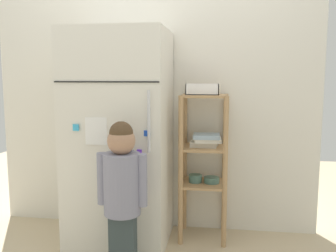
% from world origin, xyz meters
% --- Properties ---
extents(ground_plane, '(6.00, 6.00, 0.00)m').
position_xyz_m(ground_plane, '(0.00, 0.00, 0.00)').
color(ground_plane, tan).
extents(kitchen_wall_back, '(2.61, 0.03, 2.07)m').
position_xyz_m(kitchen_wall_back, '(0.00, 0.36, 1.03)').
color(kitchen_wall_back, silver).
rests_on(kitchen_wall_back, ground).
extents(refrigerator, '(0.71, 0.65, 1.57)m').
position_xyz_m(refrigerator, '(-0.19, 0.02, 0.78)').
color(refrigerator, silver).
rests_on(refrigerator, ground).
extents(child_standing, '(0.31, 0.23, 0.97)m').
position_xyz_m(child_standing, '(-0.05, -0.45, 0.59)').
color(child_standing, '#354244').
rests_on(child_standing, ground).
extents(pantry_shelf_unit, '(0.35, 0.33, 1.11)m').
position_xyz_m(pantry_shelf_unit, '(0.42, 0.16, 0.66)').
color(pantry_shelf_unit, tan).
rests_on(pantry_shelf_unit, ground).
extents(fruit_bin, '(0.24, 0.14, 0.08)m').
position_xyz_m(fruit_bin, '(0.40, 0.15, 1.14)').
color(fruit_bin, white).
rests_on(fruit_bin, pantry_shelf_unit).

